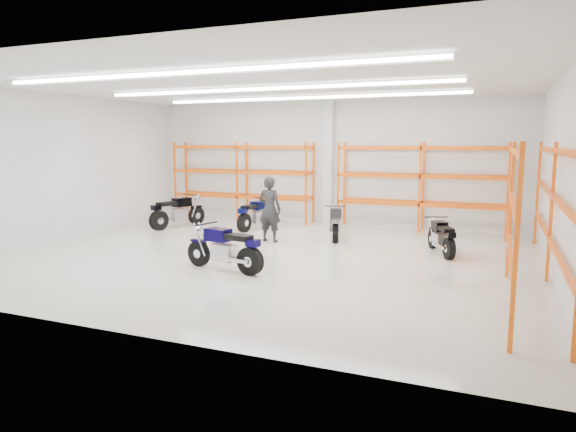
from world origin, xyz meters
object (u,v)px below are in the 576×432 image
at_px(motorcycle_back_d, 442,238).
at_px(standing_man, 270,209).
at_px(motorcycle_main, 227,250).
at_px(structural_column, 329,163).
at_px(motorcycle_back_a, 176,213).
at_px(motorcycle_back_c, 335,223).
at_px(motorcycle_back_b, 255,215).

relative_size(motorcycle_back_d, standing_man, 0.92).
relative_size(motorcycle_main, structural_column, 0.49).
height_order(motorcycle_back_d, standing_man, standing_man).
relative_size(motorcycle_back_a, structural_column, 0.51).
bearing_deg(motorcycle_back_d, motorcycle_main, -139.55).
height_order(motorcycle_main, motorcycle_back_c, motorcycle_main).
relative_size(motorcycle_main, standing_man, 1.11).
bearing_deg(motorcycle_back_d, motorcycle_back_a, 174.03).
distance_m(motorcycle_back_a, motorcycle_back_b, 2.83).
bearing_deg(motorcycle_main, motorcycle_back_c, 76.47).
xyz_separation_m(motorcycle_back_a, structural_column, (4.67, 2.97, 1.71)).
height_order(motorcycle_main, motorcycle_back_b, motorcycle_main).
bearing_deg(motorcycle_back_b, motorcycle_back_d, -15.04).
bearing_deg(structural_column, standing_man, -97.84).
bearing_deg(motorcycle_back_b, motorcycle_back_c, -13.21).
height_order(motorcycle_back_b, standing_man, standing_man).
bearing_deg(structural_column, motorcycle_back_d, -41.27).
bearing_deg(motorcycle_main, standing_man, 98.96).
height_order(motorcycle_main, motorcycle_back_a, motorcycle_back_a).
height_order(motorcycle_main, structural_column, structural_column).
distance_m(motorcycle_back_c, structural_column, 3.61).
bearing_deg(motorcycle_back_c, motorcycle_back_b, 166.79).
xyz_separation_m(motorcycle_back_c, motorcycle_back_d, (3.29, -0.99, -0.06)).
distance_m(motorcycle_back_a, structural_column, 5.79).
distance_m(motorcycle_back_b, motorcycle_back_d, 6.65).
relative_size(motorcycle_main, motorcycle_back_c, 1.09).
relative_size(motorcycle_main, motorcycle_back_a, 0.96).
bearing_deg(motorcycle_back_c, motorcycle_back_d, -16.74).
height_order(motorcycle_main, standing_man, standing_man).
bearing_deg(motorcycle_back_b, motorcycle_main, -70.26).
xyz_separation_m(motorcycle_back_c, standing_man, (-1.73, -1.08, 0.48)).
bearing_deg(motorcycle_back_c, motorcycle_back_a, -179.66).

